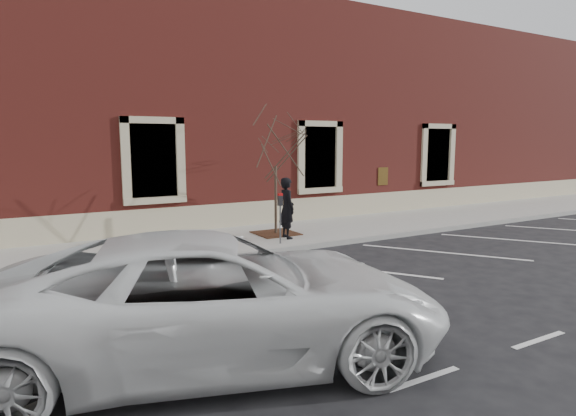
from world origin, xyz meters
TOP-DOWN VIEW (x-y plane):
  - ground at (0.00, 0.00)m, footprint 120.00×120.00m
  - sidewalk_near at (0.00, 1.75)m, footprint 40.00×3.50m
  - curb_near at (0.00, -0.05)m, footprint 40.00×0.12m
  - parking_stripes at (0.00, -2.20)m, footprint 28.00×4.40m
  - building_civic at (0.00, 7.74)m, footprint 40.00×8.62m
  - man at (0.17, 0.95)m, footprint 0.47×0.68m
  - parking_meter at (-0.37, 0.40)m, footprint 0.13×0.10m
  - tree_grate at (0.21, 1.71)m, footprint 1.23×1.23m
  - sapling at (0.21, 1.71)m, footprint 2.28×2.28m
  - white_truck at (-4.45, -5.15)m, footprint 6.87×4.64m

SIDE VIEW (x-z plane):
  - ground at x=0.00m, z-range 0.00..0.00m
  - parking_stripes at x=0.00m, z-range 0.00..0.01m
  - sidewalk_near at x=0.00m, z-range 0.00..0.15m
  - curb_near at x=0.00m, z-range 0.00..0.15m
  - tree_grate at x=0.21m, z-range 0.15..0.18m
  - white_truck at x=-4.45m, z-range 0.00..1.75m
  - man at x=0.17m, z-range 0.15..1.94m
  - parking_meter at x=-0.37m, z-range 0.42..1.83m
  - sapling at x=0.21m, z-range 0.91..4.70m
  - building_civic at x=0.00m, z-range 0.00..8.00m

